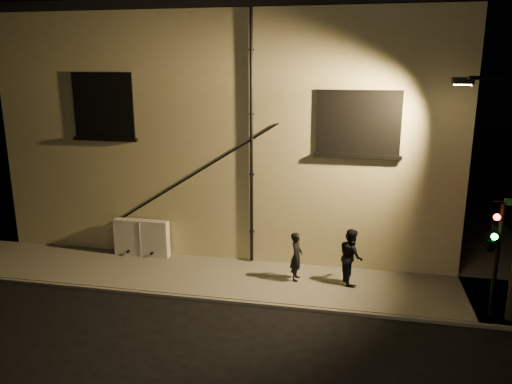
% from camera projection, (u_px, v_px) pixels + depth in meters
% --- Properties ---
extents(ground, '(90.00, 90.00, 0.00)m').
position_uv_depth(ground, '(292.00, 308.00, 14.24)').
color(ground, black).
extents(sidewalk, '(21.00, 16.00, 0.12)m').
position_uv_depth(sidewalk, '(341.00, 254.00, 18.15)').
color(sidewalk, '#67665D').
rests_on(sidewalk, ground).
extents(building, '(16.20, 12.23, 8.80)m').
position_uv_depth(building, '(254.00, 119.00, 22.26)').
color(building, beige).
rests_on(building, ground).
extents(utility_cabinet, '(1.99, 0.34, 1.31)m').
position_uv_depth(utility_cabinet, '(142.00, 238.00, 17.73)').
color(utility_cabinet, silver).
rests_on(utility_cabinet, sidewalk).
extents(pedestrian_a, '(0.41, 0.59, 1.56)m').
position_uv_depth(pedestrian_a, '(296.00, 256.00, 15.66)').
color(pedestrian_a, black).
rests_on(pedestrian_a, sidewalk).
extents(pedestrian_b, '(0.89, 1.02, 1.76)m').
position_uv_depth(pedestrian_b, '(351.00, 256.00, 15.42)').
color(pedestrian_b, black).
rests_on(pedestrian_b, sidewalk).
extents(traffic_signal, '(1.17, 1.92, 3.31)m').
position_uv_depth(traffic_signal, '(492.00, 239.00, 12.97)').
color(traffic_signal, black).
rests_on(traffic_signal, sidewalk).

